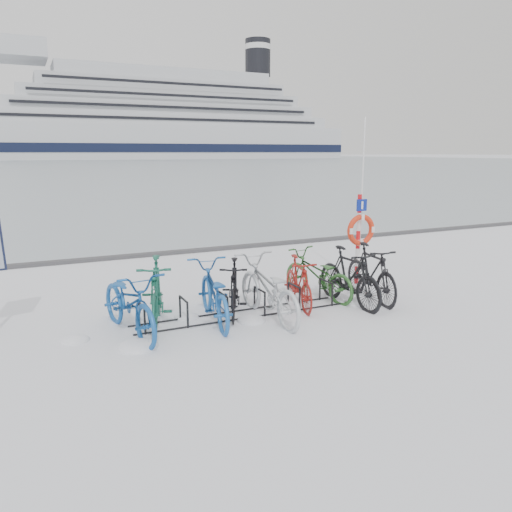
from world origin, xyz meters
name	(u,v)px	position (x,y,z in m)	size (l,w,h in m)	color
ground	(242,315)	(0.00, 0.00, 0.00)	(900.00, 900.00, 0.00)	white
ice_sheet	(31,162)	(0.00, 155.00, 0.01)	(400.00, 298.00, 0.02)	#A6B2BC
quay_edge	(159,254)	(0.00, 5.90, 0.05)	(400.00, 0.25, 0.10)	#3F3F42
bike_rack	(242,306)	(0.00, 0.00, 0.18)	(4.00, 0.48, 0.46)	black
lifebuoy_station	(360,230)	(3.24, 0.90, 1.22)	(0.70, 0.22, 3.63)	red
cruise_ferry	(164,125)	(52.23, 199.98, 13.78)	(154.01, 29.01, 50.60)	silver
bike_0	(129,300)	(-2.01, -0.08, 0.56)	(0.75, 2.15, 1.13)	#174F98
bike_1	(156,291)	(-1.49, 0.23, 0.59)	(0.55, 1.95, 1.17)	#175844
bike_2	(213,291)	(-0.56, -0.06, 0.53)	(0.71, 2.04, 1.07)	#1F5CAA
bike_3	(234,286)	(-0.07, 0.18, 0.51)	(0.48, 1.69, 1.02)	black
bike_4	(268,287)	(0.36, -0.34, 0.57)	(0.75, 2.17, 1.14)	#B7BCC0
bike_5	(299,281)	(1.21, 0.06, 0.50)	(0.47, 1.65, 0.99)	maroon
bike_6	(318,273)	(1.86, 0.42, 0.50)	(0.66, 1.90, 1.00)	#2B5F28
bike_7	(349,275)	(2.16, -0.25, 0.57)	(0.54, 1.90, 1.14)	black
bike_8	(371,271)	(2.75, -0.16, 0.57)	(0.54, 1.91, 1.15)	black
snow_drifts	(241,318)	(-0.07, -0.11, 0.00)	(6.39, 1.93, 0.22)	white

